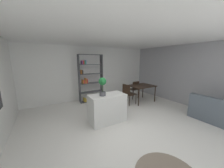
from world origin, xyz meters
The scene contains 10 objects.
ground_plane centered at (0.00, 0.00, 0.00)m, with size 9.60×9.60×0.00m, color silver.
ceiling_slab centered at (0.00, 0.00, 2.63)m, with size 6.98×6.05×0.06m.
back_partition centered at (0.00, 2.99, 1.30)m, with size 6.98×0.06×2.60m, color white.
right_partition_gray centered at (3.46, 0.00, 1.30)m, with size 0.06×6.05×2.60m, color #9E9EA3.
kitchen_island centered at (-0.22, 0.44, 0.44)m, with size 1.13×0.60×0.89m, color silver.
potted_plant_on_island centered at (-0.39, 0.41, 1.23)m, with size 0.23×0.23×0.55m.
open_bookshelf centered at (-0.01, 2.59, 1.11)m, with size 1.13×0.30×2.20m.
dining_table centered at (2.07, 1.33, 0.70)m, with size 1.13×0.90×0.78m.
dining_chair_far centered at (2.07, 1.81, 0.55)m, with size 0.44×0.42×0.90m.
dining_chair_island_side centered at (1.29, 1.32, 0.55)m, with size 0.50×0.50×0.91m.
Camera 1 is at (-1.92, -2.76, 1.94)m, focal length 19.41 mm.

